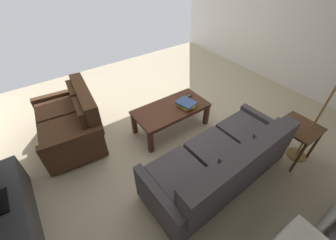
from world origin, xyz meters
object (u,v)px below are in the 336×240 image
(coffee_table, at_px, (171,111))
(end_table, at_px, (297,131))
(tv_stand, at_px, (8,215))
(sofa_main, at_px, (222,163))
(book_stack, at_px, (186,104))
(tv_remote, at_px, (188,97))
(loveseat_near, at_px, (72,122))

(coffee_table, relative_size, end_table, 2.08)
(end_table, height_order, tv_stand, end_table)
(tv_stand, bearing_deg, end_table, 161.40)
(coffee_table, bearing_deg, sofa_main, 85.53)
(tv_stand, distance_m, book_stack, 2.68)
(coffee_table, bearing_deg, end_table, 125.39)
(sofa_main, height_order, coffee_table, sofa_main)
(sofa_main, relative_size, coffee_table, 1.66)
(end_table, distance_m, tv_stand, 3.70)
(sofa_main, bearing_deg, coffee_table, -94.47)
(book_stack, relative_size, tv_remote, 2.12)
(loveseat_near, xyz_separation_m, book_stack, (-1.65, 0.78, 0.12))
(sofa_main, distance_m, coffee_table, 1.24)
(sofa_main, height_order, loveseat_near, loveseat_near)
(book_stack, bearing_deg, loveseat_near, -25.36)
(sofa_main, relative_size, tv_remote, 12.62)
(end_table, bearing_deg, coffee_table, -54.61)
(tv_stand, relative_size, book_stack, 3.75)
(sofa_main, xyz_separation_m, coffee_table, (-0.10, -1.23, 0.01))
(loveseat_near, relative_size, end_table, 2.32)
(end_table, bearing_deg, book_stack, -59.14)
(loveseat_near, relative_size, coffee_table, 1.11)
(sofa_main, height_order, end_table, sofa_main)
(sofa_main, distance_m, tv_remote, 1.42)
(loveseat_near, bearing_deg, end_table, 138.71)
(end_table, xyz_separation_m, tv_stand, (3.50, -1.18, -0.26))
(loveseat_near, distance_m, tv_remote, 1.94)
(coffee_table, height_order, end_table, end_table)
(coffee_table, relative_size, book_stack, 3.60)
(loveseat_near, distance_m, book_stack, 1.83)
(coffee_table, bearing_deg, tv_stand, 7.78)
(coffee_table, xyz_separation_m, tv_remote, (-0.42, -0.08, 0.08))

